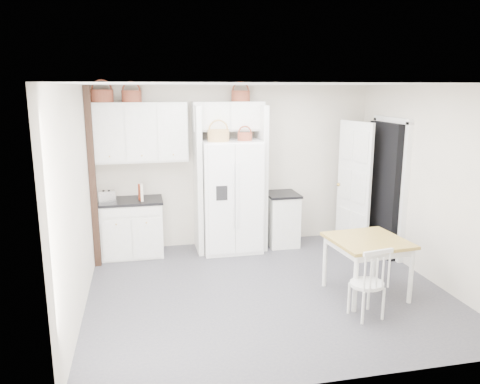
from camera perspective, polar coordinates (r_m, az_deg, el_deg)
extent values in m
plane|color=#383642|center=(6.20, 3.24, -11.80)|extent=(4.50, 4.50, 0.00)
plane|color=white|center=(5.65, 3.57, 12.98)|extent=(4.50, 4.50, 0.00)
plane|color=beige|center=(7.70, -0.57, 3.18)|extent=(4.50, 0.00, 4.50)
plane|color=beige|center=(5.64, -19.24, -1.05)|extent=(0.00, 4.00, 4.00)
plane|color=beige|center=(6.74, 22.17, 0.88)|extent=(0.00, 4.00, 4.00)
cube|color=white|center=(7.41, -1.15, -0.47)|extent=(0.91, 0.74, 1.77)
cube|color=silver|center=(7.46, -13.00, -4.38)|extent=(0.92, 0.58, 0.85)
cube|color=silver|center=(7.79, 5.10, -3.42)|extent=(0.48, 0.57, 0.84)
cube|color=olive|center=(6.15, 15.14, -8.79)|extent=(0.95, 0.95, 0.73)
cube|color=silver|center=(5.56, 15.22, -10.76)|extent=(0.44, 0.41, 0.80)
cube|color=black|center=(7.34, -13.17, -1.06)|extent=(0.95, 0.62, 0.04)
cube|color=black|center=(7.68, 5.17, -0.28)|extent=(0.51, 0.61, 0.04)
cube|color=silver|center=(7.26, -15.96, -0.52)|extent=(0.27, 0.19, 0.17)
cube|color=#BF4021|center=(7.23, -12.03, -0.07)|extent=(0.07, 0.17, 0.24)
cube|color=silver|center=(7.23, -11.91, -0.03)|extent=(0.05, 0.17, 0.25)
cylinder|color=brown|center=(7.29, -16.46, 11.16)|extent=(0.32, 0.32, 0.18)
cylinder|color=brown|center=(7.27, -13.07, 11.30)|extent=(0.29, 0.29, 0.17)
cylinder|color=brown|center=(7.44, 0.08, 11.62)|extent=(0.29, 0.29, 0.17)
cylinder|color=olive|center=(7.12, -2.65, 6.91)|extent=(0.33, 0.33, 0.17)
cylinder|color=brown|center=(7.20, 0.59, 6.77)|extent=(0.22, 0.22, 0.12)
cube|color=silver|center=(7.30, -12.01, 7.14)|extent=(1.40, 0.34, 0.90)
cube|color=silver|center=(7.41, -1.47, 9.23)|extent=(1.12, 0.34, 0.45)
cube|color=silver|center=(7.33, -5.16, 1.46)|extent=(0.08, 0.60, 2.30)
cube|color=silver|center=(7.52, 2.58, 1.78)|extent=(0.08, 0.60, 2.30)
cube|color=black|center=(6.94, -17.54, 1.55)|extent=(0.09, 0.09, 2.60)
cube|color=black|center=(7.58, 17.24, 0.33)|extent=(0.18, 0.85, 2.05)
cube|color=white|center=(7.70, 13.69, 0.74)|extent=(0.21, 0.79, 2.05)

